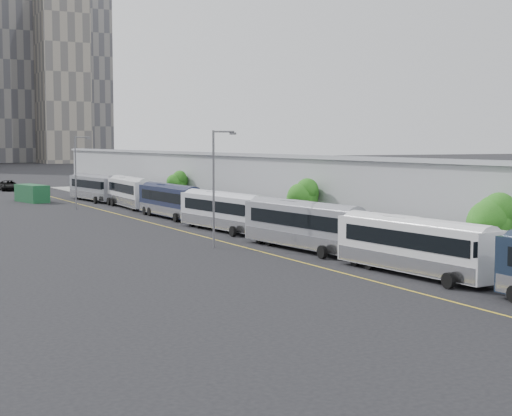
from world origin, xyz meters
TOP-DOWN VIEW (x-y plane):
  - sidewalk at (9.00, 55.00)m, footprint 10.00×170.00m
  - lane_line at (-1.50, 55.00)m, footprint 0.12×160.00m
  - depot at (12.99, 55.00)m, footprint 12.45×160.40m
  - bus_2 at (2.02, 34.74)m, footprint 3.45×12.53m
  - bus_3 at (1.91, 47.93)m, footprint 3.79×13.03m
  - bus_4 at (2.02, 62.57)m, footprint 3.64×12.62m
  - bus_5 at (2.31, 76.71)m, footprint 2.84×12.72m
  - bus_6 at (2.78, 91.56)m, footprint 3.38×13.41m
  - bus_7 at (1.92, 104.63)m, footprint 3.85×13.07m
  - tree_1 at (5.33, 31.74)m, footprint 2.94×2.94m
  - tree_2 at (5.32, 53.84)m, footprint 2.75×2.75m
  - tree_3 at (5.62, 83.12)m, footprint 2.36×2.36m
  - street_lamp_near at (-3.57, 52.27)m, footprint 2.04×0.22m
  - street_lamp_far at (-3.99, 91.71)m, footprint 2.04×0.22m
  - shipping_container at (-6.33, 106.90)m, footprint 3.64×7.00m
  - suv at (-4.35, 134.73)m, footprint 2.94×6.37m

SIDE VIEW (x-z plane):
  - lane_line at x=-1.50m, z-range 0.00..0.02m
  - sidewalk at x=9.00m, z-range 0.00..0.12m
  - suv at x=-4.35m, z-range 0.00..1.77m
  - shipping_container at x=-6.33m, z-range 0.00..2.42m
  - bus_2 at x=2.02m, z-range -0.28..3.34m
  - bus_4 at x=2.02m, z-range -0.28..3.35m
  - bus_5 at x=2.31m, z-range -0.29..3.41m
  - bus_3 at x=1.91m, z-range -0.29..3.46m
  - bus_7 at x=1.92m, z-range -0.29..3.47m
  - bus_6 at x=2.78m, z-range -0.30..3.58m
  - depot at x=12.99m, z-range -0.09..7.11m
  - tree_3 at x=5.62m, z-range 1.19..5.97m
  - tree_2 at x=5.32m, z-range 1.21..6.40m
  - tree_1 at x=5.33m, z-range 1.17..6.47m
  - street_lamp_far at x=-3.99m, z-range 0.69..9.70m
  - street_lamp_near at x=-3.57m, z-range 0.69..9.95m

